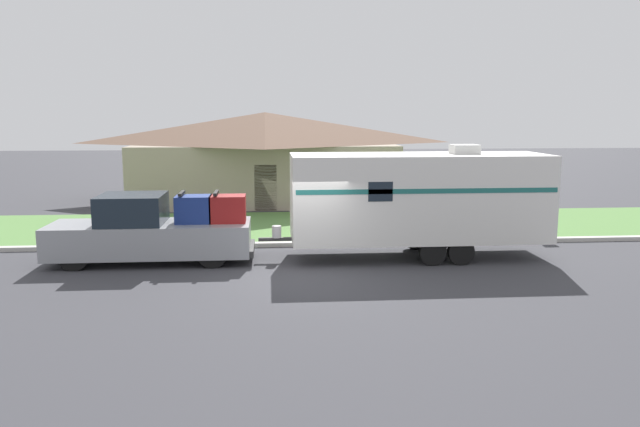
% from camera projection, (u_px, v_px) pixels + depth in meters
% --- Properties ---
extents(ground_plane, '(120.00, 120.00, 0.00)m').
position_uv_depth(ground_plane, '(306.00, 275.00, 17.16)').
color(ground_plane, '#38383D').
extents(curb_strip, '(80.00, 0.30, 0.14)m').
position_uv_depth(curb_strip, '(299.00, 244.00, 20.84)').
color(curb_strip, beige).
rests_on(curb_strip, ground_plane).
extents(lawn_strip, '(80.00, 7.00, 0.03)m').
position_uv_depth(lawn_strip, '(294.00, 226.00, 24.44)').
color(lawn_strip, '#568442').
rests_on(lawn_strip, ground_plane).
extents(house_across_street, '(13.54, 8.48, 4.44)m').
position_uv_depth(house_across_street, '(266.00, 155.00, 31.79)').
color(house_across_street, gray).
rests_on(house_across_street, ground_plane).
extents(pickup_truck, '(5.98, 2.02, 2.10)m').
position_uv_depth(pickup_truck, '(153.00, 231.00, 18.47)').
color(pickup_truck, black).
rests_on(pickup_truck, ground_plane).
extents(travel_trailer, '(8.74, 2.47, 3.45)m').
position_uv_depth(travel_trailer, '(419.00, 197.00, 18.97)').
color(travel_trailer, black).
rests_on(travel_trailer, ground_plane).
extents(mailbox, '(0.48, 0.20, 1.40)m').
position_uv_depth(mailbox, '(543.00, 209.00, 21.94)').
color(mailbox, brown).
rests_on(mailbox, ground_plane).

